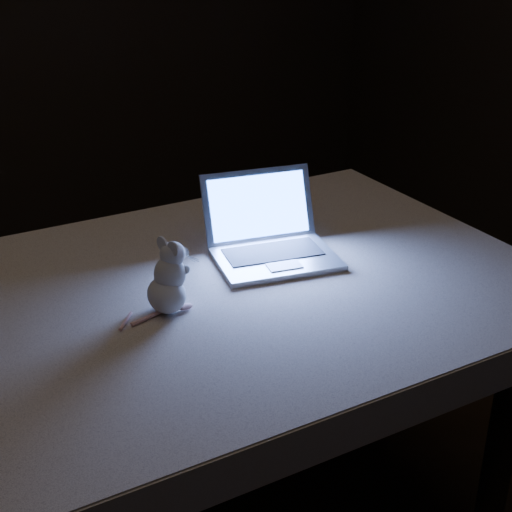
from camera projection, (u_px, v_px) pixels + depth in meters
table at (210, 430)px, 1.92m from camera, size 1.55×1.01×0.82m
tablecloth at (210, 294)px, 1.82m from camera, size 1.67×1.15×0.09m
laptop at (277, 225)px, 1.83m from camera, size 0.34×0.31×0.20m
plush_mouse at (166, 277)px, 1.61m from camera, size 0.13×0.13×0.17m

